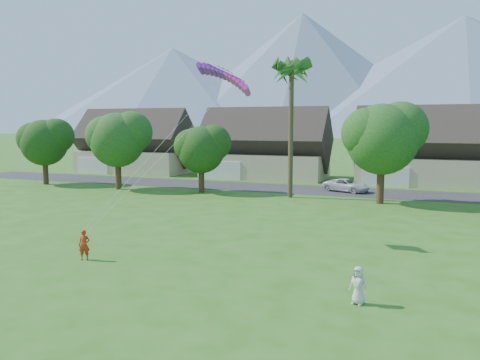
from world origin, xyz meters
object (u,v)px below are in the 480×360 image
at_px(parafoil_kite, 226,75).
at_px(parked_car, 347,185).
at_px(watcher, 358,285).
at_px(kite_flyer, 84,245).

bearing_deg(parafoil_kite, parked_car, 78.76).
xyz_separation_m(watcher, parked_car, (-4.47, 29.59, -0.09)).
bearing_deg(kite_flyer, parked_car, 46.77).
relative_size(watcher, parafoil_kite, 0.43).
bearing_deg(watcher, parafoil_kite, 157.74).
relative_size(parked_car, parafoil_kite, 1.37).
relative_size(kite_flyer, parafoil_kite, 0.45).
relative_size(kite_flyer, watcher, 1.05).
bearing_deg(parked_car, watcher, -150.37).
distance_m(watcher, parafoil_kite, 14.42).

